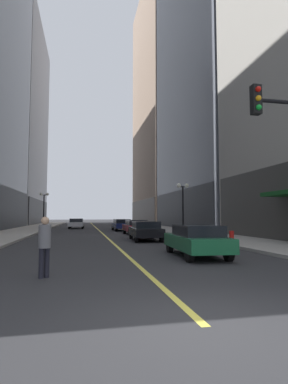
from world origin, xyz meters
The scene contains 16 objects.
ground_plane centered at (0.00, 35.00, 0.00)m, with size 200.00×200.00×0.00m, color #2D2D30.
sidewalk_left centered at (-8.25, 35.00, 0.07)m, with size 4.50×78.00×0.15m, color #9E9991.
sidewalk_right centered at (8.25, 35.00, 0.07)m, with size 4.50×78.00×0.15m, color #9E9991.
lane_centre_stripe centered at (0.00, 35.00, 0.00)m, with size 0.16×70.00×0.01m, color #E5D64C.
building_left_far centered at (-17.02, 60.00, 20.01)m, with size 13.25×26.00×40.16m.
building_right_mid centered at (16.68, 34.50, 26.98)m, with size 12.56×24.00×54.14m.
building_right_far centered at (17.79, 60.00, 26.20)m, with size 14.78×26.00×52.54m.
car_green centered at (2.80, 7.80, 0.72)m, with size 1.97×4.54×1.32m.
car_black centered at (2.37, 16.44, 0.72)m, with size 2.05×4.63×1.32m.
car_maroon centered at (2.89, 23.43, 0.72)m, with size 1.93×4.28×1.32m.
car_navy centered at (2.47, 30.59, 0.72)m, with size 1.97×4.49×1.32m.
car_silver centered at (-2.70, 38.01, 0.72)m, with size 2.06×4.63×1.32m.
pedestrian_in_grey_suit centered at (-2.91, 4.40, 0.98)m, with size 0.47×0.47×1.68m.
street_lamp_left_far centered at (-6.40, 33.43, 3.26)m, with size 1.06×0.36×4.43m.
street_lamp_right_mid centered at (6.40, 20.34, 3.26)m, with size 1.06×0.36×4.43m.
fire_hydrant_right centered at (6.90, 12.71, 0.40)m, with size 0.28×0.28×0.80m, color red.
Camera 1 is at (-1.89, -4.61, 1.71)m, focal length 28.96 mm.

